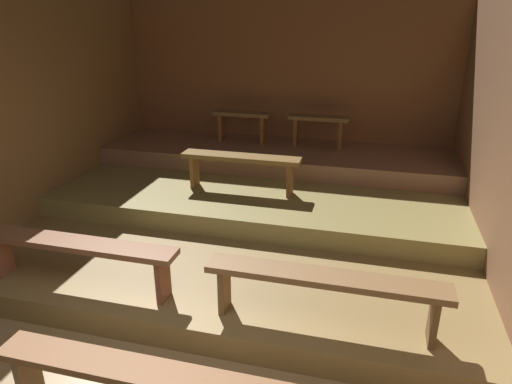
{
  "coord_description": "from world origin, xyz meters",
  "views": [
    {
      "loc": [
        1.32,
        -1.43,
        2.53
      ],
      "look_at": [
        0.06,
        3.42,
        0.55
      ],
      "focal_mm": 32.06,
      "sensor_mm": 36.0,
      "label": 1
    }
  ],
  "objects_px": {
    "bench_lower_right": "(324,284)",
    "bench_middle_center": "(241,163)",
    "bench_upper_left": "(242,120)",
    "bench_upper_right": "(319,124)",
    "bench_floor_center": "(144,379)",
    "bench_lower_left": "(77,249)"
  },
  "relations": [
    {
      "from": "bench_floor_center",
      "to": "bench_lower_right",
      "type": "distance_m",
      "value": 1.44
    },
    {
      "from": "bench_lower_right",
      "to": "bench_middle_center",
      "type": "bearing_deg",
      "value": 121.6
    },
    {
      "from": "bench_floor_center",
      "to": "bench_middle_center",
      "type": "bearing_deg",
      "value": 94.86
    },
    {
      "from": "bench_lower_left",
      "to": "bench_upper_left",
      "type": "distance_m",
      "value": 3.5
    },
    {
      "from": "bench_middle_center",
      "to": "bench_upper_left",
      "type": "relative_size",
      "value": 1.72
    },
    {
      "from": "bench_lower_right",
      "to": "bench_middle_center",
      "type": "distance_m",
      "value": 2.42
    },
    {
      "from": "bench_middle_center",
      "to": "bench_upper_right",
      "type": "relative_size",
      "value": 1.72
    },
    {
      "from": "bench_floor_center",
      "to": "bench_middle_center",
      "type": "relative_size",
      "value": 1.4
    },
    {
      "from": "bench_upper_left",
      "to": "bench_upper_right",
      "type": "xyz_separation_m",
      "value": [
        1.14,
        0.0,
        0.0
      ]
    },
    {
      "from": "bench_lower_left",
      "to": "bench_lower_right",
      "type": "xyz_separation_m",
      "value": [
        2.16,
        0.0,
        0.0
      ]
    },
    {
      "from": "bench_lower_right",
      "to": "bench_upper_left",
      "type": "distance_m",
      "value": 3.83
    },
    {
      "from": "bench_lower_right",
      "to": "bench_upper_right",
      "type": "bearing_deg",
      "value": 98.42
    },
    {
      "from": "bench_lower_right",
      "to": "bench_upper_left",
      "type": "bearing_deg",
      "value": 115.63
    },
    {
      "from": "bench_middle_center",
      "to": "bench_lower_left",
      "type": "bearing_deg",
      "value": -113.44
    },
    {
      "from": "bench_floor_center",
      "to": "bench_lower_right",
      "type": "bearing_deg",
      "value": 45.23
    },
    {
      "from": "bench_upper_left",
      "to": "bench_upper_right",
      "type": "height_order",
      "value": "same"
    },
    {
      "from": "bench_upper_left",
      "to": "bench_lower_right",
      "type": "bearing_deg",
      "value": -64.37
    },
    {
      "from": "bench_floor_center",
      "to": "bench_middle_center",
      "type": "distance_m",
      "value": 3.11
    },
    {
      "from": "bench_upper_left",
      "to": "bench_lower_left",
      "type": "bearing_deg",
      "value": -98.42
    },
    {
      "from": "bench_upper_right",
      "to": "bench_lower_right",
      "type": "bearing_deg",
      "value": -81.58
    },
    {
      "from": "bench_upper_left",
      "to": "bench_upper_right",
      "type": "distance_m",
      "value": 1.14
    },
    {
      "from": "bench_lower_left",
      "to": "bench_upper_right",
      "type": "xyz_separation_m",
      "value": [
        1.65,
        3.43,
        0.43
      ]
    }
  ]
}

